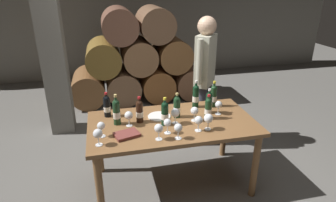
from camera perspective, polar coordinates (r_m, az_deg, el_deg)
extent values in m
plane|color=#66635E|center=(3.35, 0.81, -15.84)|extent=(14.00, 14.00, 0.00)
cube|color=slate|center=(6.80, -8.02, 16.75)|extent=(10.00, 0.24, 2.80)
cylinder|color=brown|center=(5.45, -15.61, 2.73)|extent=(0.60, 0.90, 0.60)
cylinder|color=brown|center=(5.45, -9.01, 3.32)|extent=(0.60, 0.90, 0.60)
cylinder|color=brown|center=(5.53, -2.48, 3.85)|extent=(0.60, 0.90, 0.60)
cylinder|color=brown|center=(5.67, 3.81, 4.31)|extent=(0.60, 0.90, 0.60)
cylinder|color=brown|center=(5.29, -12.80, 8.60)|extent=(0.60, 0.90, 0.60)
cylinder|color=#885F3E|center=(5.33, -5.95, 9.14)|extent=(0.60, 0.90, 0.60)
cylinder|color=brown|center=(5.44, 0.73, 9.54)|extent=(0.60, 0.90, 0.60)
cylinder|color=brown|center=(5.20, -9.76, 14.73)|extent=(0.60, 0.90, 0.60)
cylinder|color=brown|center=(5.27, -2.68, 15.14)|extent=(0.60, 0.90, 0.60)
cube|color=slate|center=(4.27, -22.19, 10.45)|extent=(0.32, 0.32, 2.60)
cube|color=brown|center=(2.95, 0.89, -4.52)|extent=(1.70, 0.90, 0.04)
cylinder|color=brown|center=(2.76, -13.46, -16.78)|extent=(0.07, 0.07, 0.72)
cylinder|color=brown|center=(3.10, 16.98, -12.33)|extent=(0.07, 0.07, 0.72)
cylinder|color=brown|center=(3.40, -13.62, -8.50)|extent=(0.07, 0.07, 0.72)
cylinder|color=brown|center=(3.68, 11.12, -5.73)|extent=(0.07, 0.07, 0.72)
cylinder|color=black|center=(3.12, 8.13, -0.71)|extent=(0.07, 0.07, 0.20)
sphere|color=black|center=(3.08, 8.24, 1.06)|extent=(0.07, 0.07, 0.07)
cylinder|color=black|center=(3.08, 8.26, 1.49)|extent=(0.03, 0.03, 0.06)
cylinder|color=silver|center=(3.06, 8.31, 2.22)|extent=(0.03, 0.03, 0.02)
cylinder|color=silver|center=(3.13, 8.12, -0.88)|extent=(0.07, 0.07, 0.06)
cylinder|color=#19381E|center=(2.99, 8.00, -1.85)|extent=(0.07, 0.07, 0.19)
sphere|color=#19381E|center=(2.95, 8.11, -0.07)|extent=(0.07, 0.07, 0.07)
cylinder|color=#19381E|center=(2.94, 8.13, 0.35)|extent=(0.03, 0.03, 0.06)
cylinder|color=#B21E23|center=(2.93, 8.17, 1.09)|extent=(0.03, 0.03, 0.02)
cylinder|color=silver|center=(3.00, 7.99, -2.02)|extent=(0.07, 0.07, 0.06)
cylinder|color=black|center=(3.25, 5.53, 0.62)|extent=(0.07, 0.07, 0.22)
sphere|color=black|center=(3.21, 5.60, 2.54)|extent=(0.07, 0.07, 0.07)
cylinder|color=black|center=(3.20, 5.62, 3.02)|extent=(0.03, 0.03, 0.07)
cylinder|color=silver|center=(3.19, 5.65, 3.82)|extent=(0.03, 0.03, 0.03)
cylinder|color=silver|center=(3.26, 5.52, 0.44)|extent=(0.07, 0.07, 0.07)
cylinder|color=#19381E|center=(2.89, -10.19, -2.55)|extent=(0.07, 0.07, 0.22)
sphere|color=#19381E|center=(2.84, -10.35, -0.41)|extent=(0.07, 0.07, 0.07)
cylinder|color=#19381E|center=(2.83, -10.39, 0.13)|extent=(0.03, 0.03, 0.07)
cylinder|color=tan|center=(2.81, -10.46, 1.03)|extent=(0.03, 0.03, 0.03)
cylinder|color=silver|center=(2.90, -10.17, -2.75)|extent=(0.07, 0.07, 0.07)
cylinder|color=#19381E|center=(3.00, 1.77, -1.56)|extent=(0.07, 0.07, 0.19)
sphere|color=#19381E|center=(2.96, 1.80, 0.23)|extent=(0.07, 0.07, 0.07)
cylinder|color=#19381E|center=(2.95, 1.80, 0.66)|extent=(0.03, 0.03, 0.06)
cylinder|color=tan|center=(2.94, 1.81, 1.40)|extent=(0.03, 0.03, 0.02)
cylinder|color=silver|center=(3.00, 1.77, -1.72)|extent=(0.07, 0.07, 0.06)
cylinder|color=black|center=(3.08, -12.04, -1.39)|extent=(0.07, 0.07, 0.19)
sphere|color=black|center=(3.04, -12.20, 0.35)|extent=(0.07, 0.07, 0.07)
cylinder|color=black|center=(3.03, -12.23, 0.77)|extent=(0.03, 0.03, 0.06)
cylinder|color=#B21E23|center=(3.02, -12.30, 1.49)|extent=(0.03, 0.03, 0.02)
cylinder|color=silver|center=(3.09, -12.03, -1.55)|extent=(0.07, 0.07, 0.06)
cylinder|color=black|center=(2.91, -5.68, -2.44)|extent=(0.07, 0.07, 0.19)
sphere|color=black|center=(2.87, -5.76, -0.59)|extent=(0.07, 0.07, 0.07)
cylinder|color=black|center=(2.86, -5.78, -0.14)|extent=(0.03, 0.03, 0.06)
cylinder|color=#B21E23|center=(2.84, -5.81, 0.63)|extent=(0.03, 0.03, 0.02)
cylinder|color=silver|center=(2.91, -5.67, -2.62)|extent=(0.07, 0.07, 0.06)
cylinder|color=black|center=(2.84, -0.63, -2.88)|extent=(0.07, 0.07, 0.21)
sphere|color=black|center=(2.79, -0.64, -0.87)|extent=(0.07, 0.07, 0.07)
cylinder|color=black|center=(2.78, -0.64, -0.37)|extent=(0.03, 0.03, 0.06)
cylinder|color=gold|center=(2.76, -0.65, 0.47)|extent=(0.03, 0.03, 0.02)
cylinder|color=silver|center=(2.84, -0.63, -3.07)|extent=(0.07, 0.07, 0.06)
cylinder|color=#19381E|center=(3.29, 9.06, 0.66)|extent=(0.07, 0.07, 0.21)
sphere|color=#19381E|center=(3.25, 9.18, 2.50)|extent=(0.07, 0.07, 0.07)
cylinder|color=#19381E|center=(3.25, 9.21, 2.95)|extent=(0.03, 0.03, 0.07)
cylinder|color=gold|center=(3.23, 9.26, 3.71)|extent=(0.03, 0.03, 0.02)
cylinder|color=silver|center=(3.30, 9.05, 0.49)|extent=(0.07, 0.07, 0.06)
cylinder|color=white|center=(2.89, -7.72, -4.86)|extent=(0.06, 0.06, 0.00)
cylinder|color=white|center=(2.87, -7.77, -4.16)|extent=(0.01, 0.01, 0.07)
sphere|color=white|center=(2.84, -7.84, -2.85)|extent=(0.08, 0.08, 0.08)
cylinder|color=white|center=(2.91, 1.44, -4.42)|extent=(0.06, 0.06, 0.00)
cylinder|color=white|center=(2.89, 1.45, -3.72)|extent=(0.01, 0.01, 0.07)
sphere|color=white|center=(2.86, 1.46, -2.36)|extent=(0.09, 0.09, 0.09)
cylinder|color=white|center=(2.97, 5.24, -3.90)|extent=(0.06, 0.06, 0.00)
cylinder|color=white|center=(2.95, 5.27, -3.21)|extent=(0.01, 0.01, 0.07)
sphere|color=white|center=(2.92, 5.32, -1.94)|extent=(0.08, 0.08, 0.08)
cylinder|color=white|center=(2.63, -1.84, -7.62)|extent=(0.06, 0.06, 0.00)
cylinder|color=white|center=(2.61, -1.85, -6.86)|extent=(0.01, 0.01, 0.07)
sphere|color=white|center=(2.57, -1.87, -5.46)|extent=(0.08, 0.08, 0.08)
cylinder|color=white|center=(2.74, -13.00, -6.85)|extent=(0.06, 0.06, 0.00)
cylinder|color=white|center=(2.72, -13.07, -6.12)|extent=(0.01, 0.01, 0.07)
sphere|color=white|center=(2.69, -13.20, -4.83)|extent=(0.07, 0.07, 0.07)
cylinder|color=white|center=(2.64, 2.02, -7.45)|extent=(0.06, 0.06, 0.00)
cylinder|color=white|center=(2.62, 2.04, -6.69)|extent=(0.01, 0.01, 0.07)
sphere|color=white|center=(2.59, 2.06, -5.33)|extent=(0.08, 0.08, 0.08)
cylinder|color=white|center=(3.15, 9.93, -2.54)|extent=(0.06, 0.06, 0.00)
cylinder|color=white|center=(3.13, 9.98, -1.88)|extent=(0.01, 0.01, 0.07)
sphere|color=white|center=(3.10, 10.07, -0.69)|extent=(0.08, 0.08, 0.08)
cylinder|color=white|center=(2.73, -0.10, -6.38)|extent=(0.06, 0.06, 0.00)
cylinder|color=white|center=(2.71, -0.10, -5.64)|extent=(0.01, 0.01, 0.07)
sphere|color=white|center=(2.68, -0.10, -4.33)|extent=(0.07, 0.07, 0.07)
cylinder|color=white|center=(2.78, 6.01, -5.87)|extent=(0.06, 0.06, 0.00)
cylinder|color=white|center=(2.77, 6.05, -5.14)|extent=(0.01, 0.01, 0.07)
sphere|color=white|center=(2.73, 6.11, -3.82)|extent=(0.08, 0.08, 0.08)
cylinder|color=white|center=(2.82, 7.95, -5.55)|extent=(0.06, 0.06, 0.00)
cylinder|color=white|center=(2.80, 7.99, -4.83)|extent=(0.01, 0.01, 0.07)
sphere|color=white|center=(2.77, 8.08, -3.44)|extent=(0.09, 0.09, 0.09)
cylinder|color=white|center=(2.61, -13.58, -8.49)|extent=(0.06, 0.06, 0.00)
cylinder|color=white|center=(2.59, -13.66, -7.73)|extent=(0.01, 0.01, 0.07)
sphere|color=white|center=(2.56, -13.81, -6.32)|extent=(0.08, 0.08, 0.08)
cube|color=brown|center=(2.71, -8.22, -6.62)|extent=(0.26, 0.22, 0.03)
cylinder|color=white|center=(3.03, -1.77, -3.10)|extent=(0.24, 0.24, 0.01)
cylinder|color=#383842|center=(3.94, 7.15, -2.40)|extent=(0.11, 0.11, 0.85)
cylinder|color=#383842|center=(3.84, 6.61, -3.03)|extent=(0.11, 0.11, 0.85)
cube|color=#B2B29E|center=(3.63, 7.43, 7.99)|extent=(0.34, 0.36, 0.64)
cylinder|color=#B2B29E|center=(3.82, 8.49, 9.15)|extent=(0.08, 0.08, 0.54)
cylinder|color=#B2B29E|center=(3.43, 6.31, 7.72)|extent=(0.08, 0.08, 0.54)
sphere|color=tan|center=(3.55, 7.79, 14.62)|extent=(0.23, 0.23, 0.23)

